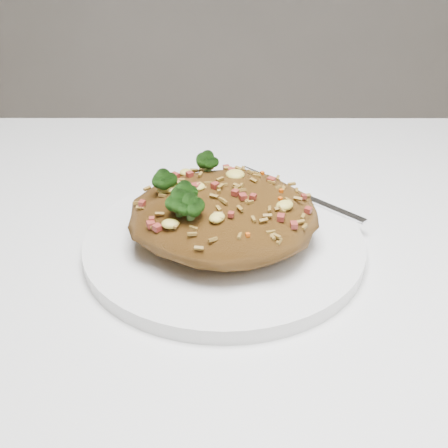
{
  "coord_description": "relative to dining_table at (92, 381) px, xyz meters",
  "views": [
    {
      "loc": [
        0.12,
        -0.4,
        1.07
      ],
      "look_at": [
        0.12,
        0.07,
        0.78
      ],
      "focal_mm": 50.0,
      "sensor_mm": 36.0,
      "label": 1
    }
  ],
  "objects": [
    {
      "name": "plate",
      "position": [
        0.12,
        0.07,
        0.1
      ],
      "size": [
        0.26,
        0.26,
        0.01
      ],
      "primitive_type": "cylinder",
      "color": "white",
      "rests_on": "dining_table"
    },
    {
      "name": "fork",
      "position": [
        0.2,
        0.15,
        0.11
      ],
      "size": [
        0.13,
        0.12,
        0.0
      ],
      "rotation": [
        0.0,
        0.0,
        -0.76
      ],
      "color": "silver",
      "rests_on": "plate"
    },
    {
      "name": "dining_table",
      "position": [
        0.0,
        0.0,
        0.0
      ],
      "size": [
        1.2,
        0.8,
        0.75
      ],
      "color": "white",
      "rests_on": "ground"
    },
    {
      "name": "fried_rice",
      "position": [
        0.12,
        0.07,
        0.14
      ],
      "size": [
        0.17,
        0.15,
        0.07
      ],
      "color": "brown",
      "rests_on": "plate"
    }
  ]
}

